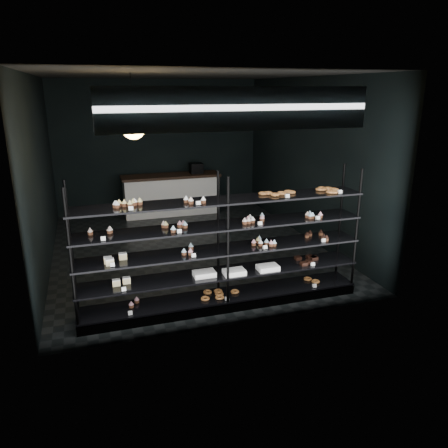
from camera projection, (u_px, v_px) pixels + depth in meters
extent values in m
cube|color=black|center=(188.00, 248.00, 8.51)|extent=(5.00, 6.00, 0.01)
cube|color=black|center=(184.00, 75.00, 7.56)|extent=(5.00, 6.00, 0.01)
cube|color=black|center=(159.00, 147.00, 10.76)|extent=(5.00, 0.01, 3.20)
cube|color=black|center=(242.00, 207.00, 5.31)|extent=(5.00, 0.01, 3.20)
cube|color=black|center=(40.00, 174.00, 7.31)|extent=(0.01, 6.00, 3.20)
cube|color=black|center=(308.00, 160.00, 8.76)|extent=(0.01, 6.00, 3.20)
cube|color=black|center=(223.00, 301.00, 6.24)|extent=(4.00, 0.50, 0.12)
cylinder|color=black|center=(71.00, 263.00, 5.20)|extent=(0.04, 0.04, 1.85)
cylinder|color=black|center=(72.00, 251.00, 5.60)|extent=(0.04, 0.04, 1.85)
cylinder|color=black|center=(228.00, 246.00, 5.77)|extent=(0.04, 0.04, 1.85)
cylinder|color=black|center=(218.00, 236.00, 6.17)|extent=(0.04, 0.04, 1.85)
cylinder|color=black|center=(356.00, 232.00, 6.34)|extent=(0.04, 0.04, 1.85)
cylinder|color=black|center=(340.00, 223.00, 6.74)|extent=(0.04, 0.04, 1.85)
cube|color=black|center=(223.00, 296.00, 6.22)|extent=(4.00, 0.50, 0.03)
cube|color=black|center=(223.00, 273.00, 6.11)|extent=(4.00, 0.50, 0.02)
cube|color=black|center=(223.00, 250.00, 6.01)|extent=(4.00, 0.50, 0.02)
cube|color=black|center=(223.00, 226.00, 5.91)|extent=(4.00, 0.50, 0.02)
cube|color=black|center=(223.00, 200.00, 5.80)|extent=(4.00, 0.50, 0.02)
cube|color=white|center=(131.00, 209.00, 5.27)|extent=(0.06, 0.04, 0.06)
cube|color=white|center=(198.00, 203.00, 5.52)|extent=(0.06, 0.04, 0.06)
cube|color=white|center=(285.00, 196.00, 5.87)|extent=(0.05, 0.04, 0.06)
cube|color=white|center=(337.00, 192.00, 6.10)|extent=(0.06, 0.04, 0.06)
cube|color=white|center=(104.00, 239.00, 5.27)|extent=(0.06, 0.04, 0.06)
cube|color=white|center=(177.00, 232.00, 5.54)|extent=(0.05, 0.04, 0.06)
cube|color=white|center=(258.00, 224.00, 5.86)|extent=(0.06, 0.04, 0.06)
cube|color=white|center=(317.00, 218.00, 6.12)|extent=(0.06, 0.04, 0.06)
cube|color=white|center=(110.00, 265.00, 5.39)|extent=(0.06, 0.04, 0.06)
cube|color=white|center=(194.00, 255.00, 5.70)|extent=(0.05, 0.04, 0.06)
cube|color=white|center=(268.00, 247.00, 6.01)|extent=(0.05, 0.04, 0.06)
cube|color=white|center=(324.00, 240.00, 6.26)|extent=(0.06, 0.04, 0.06)
cube|color=white|center=(122.00, 290.00, 5.53)|extent=(0.06, 0.04, 0.06)
cube|color=white|center=(313.00, 264.00, 6.32)|extent=(0.06, 0.04, 0.06)
cube|color=white|center=(134.00, 313.00, 5.67)|extent=(0.06, 0.04, 0.06)
cube|color=white|center=(224.00, 299.00, 6.03)|extent=(0.05, 0.04, 0.06)
cube|color=white|center=(314.00, 286.00, 6.44)|extent=(0.06, 0.04, 0.06)
cube|color=#0B1338|center=(241.00, 109.00, 5.04)|extent=(3.20, 0.04, 0.45)
cube|color=white|center=(241.00, 109.00, 5.02)|extent=(3.30, 0.02, 0.50)
cylinder|color=black|center=(131.00, 94.00, 6.00)|extent=(0.01, 0.01, 0.56)
sphere|color=#FFB859|center=(133.00, 127.00, 6.13)|extent=(0.33, 0.33, 0.33)
cube|color=white|center=(171.00, 196.00, 10.70)|extent=(2.28, 0.60, 0.92)
cube|color=black|center=(171.00, 176.00, 10.55)|extent=(2.37, 0.65, 0.06)
cube|color=black|center=(196.00, 168.00, 10.69)|extent=(0.30, 0.30, 0.25)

